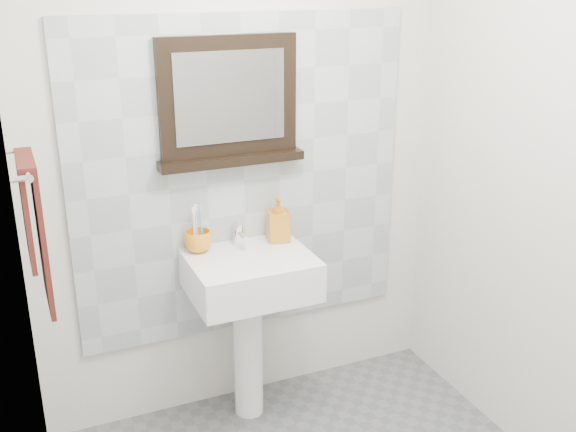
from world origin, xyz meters
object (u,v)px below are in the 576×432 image
at_px(hand_towel, 34,222).
at_px(pedestal_sink, 250,292).
at_px(framed_mirror, 229,104).
at_px(toothbrush_cup, 198,241).
at_px(soap_dispenser, 278,219).

bearing_deg(hand_towel, pedestal_sink, 16.96).
relative_size(pedestal_sink, framed_mirror, 1.44).
distance_m(pedestal_sink, framed_mirror, 0.86).
bearing_deg(toothbrush_cup, soap_dispenser, -3.24).
distance_m(pedestal_sink, toothbrush_cup, 0.33).
distance_m(pedestal_sink, hand_towel, 1.09).
xyz_separation_m(toothbrush_cup, hand_towel, (-0.69, -0.41, 0.34)).
bearing_deg(soap_dispenser, toothbrush_cup, -172.75).
bearing_deg(hand_towel, soap_dispenser, 19.71).
bearing_deg(framed_mirror, toothbrush_cup, -164.72).
distance_m(framed_mirror, hand_towel, 1.02).
xyz_separation_m(pedestal_sink, hand_towel, (-0.88, -0.27, 0.57)).
bearing_deg(pedestal_sink, framed_mirror, 94.16).
bearing_deg(framed_mirror, hand_towel, -152.35).
xyz_separation_m(pedestal_sink, toothbrush_cup, (-0.20, 0.14, 0.23)).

